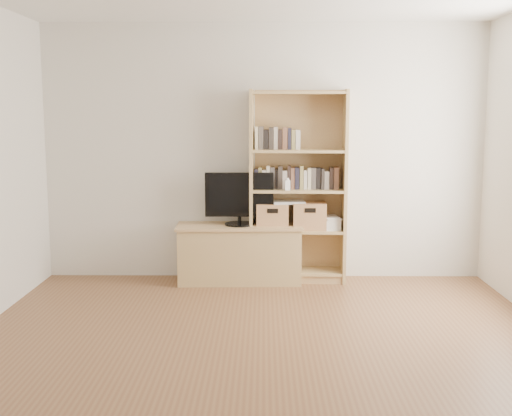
{
  "coord_description": "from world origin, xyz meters",
  "views": [
    {
      "loc": [
        -0.0,
        -4.08,
        1.71
      ],
      "look_at": [
        -0.07,
        1.9,
        0.81
      ],
      "focal_mm": 45.0,
      "sensor_mm": 36.0,
      "label": 1
    }
  ],
  "objects_px": {
    "bookshelf": "(298,187)",
    "television": "(239,199)",
    "basket_right": "(309,216)",
    "baby_monitor": "(287,185)",
    "tv_stand": "(240,255)",
    "laptop": "(289,202)",
    "basket_left": "(272,216)"
  },
  "relations": [
    {
      "from": "television",
      "to": "baby_monitor",
      "type": "xyz_separation_m",
      "value": [
        0.48,
        -0.05,
        0.14
      ]
    },
    {
      "from": "basket_left",
      "to": "basket_right",
      "type": "height_order",
      "value": "basket_right"
    },
    {
      "from": "television",
      "to": "baby_monitor",
      "type": "distance_m",
      "value": 0.5
    },
    {
      "from": "bookshelf",
      "to": "baby_monitor",
      "type": "distance_m",
      "value": 0.15
    },
    {
      "from": "bookshelf",
      "to": "tv_stand",
      "type": "bearing_deg",
      "value": -172.89
    },
    {
      "from": "basket_right",
      "to": "basket_left",
      "type": "bearing_deg",
      "value": 179.11
    },
    {
      "from": "laptop",
      "to": "television",
      "type": "bearing_deg",
      "value": -179.13
    },
    {
      "from": "tv_stand",
      "to": "television",
      "type": "relative_size",
      "value": 1.78
    },
    {
      "from": "tv_stand",
      "to": "bookshelf",
      "type": "bearing_deg",
      "value": 3.59
    },
    {
      "from": "bookshelf",
      "to": "basket_right",
      "type": "distance_m",
      "value": 0.32
    },
    {
      "from": "tv_stand",
      "to": "basket_right",
      "type": "relative_size",
      "value": 3.7
    },
    {
      "from": "bookshelf",
      "to": "basket_left",
      "type": "height_order",
      "value": "bookshelf"
    },
    {
      "from": "bookshelf",
      "to": "laptop",
      "type": "height_order",
      "value": "bookshelf"
    },
    {
      "from": "television",
      "to": "basket_right",
      "type": "xyz_separation_m",
      "value": [
        0.71,
        0.05,
        -0.18
      ]
    },
    {
      "from": "bookshelf",
      "to": "laptop",
      "type": "bearing_deg",
      "value": -174.39
    },
    {
      "from": "basket_left",
      "to": "basket_right",
      "type": "xyz_separation_m",
      "value": [
        0.38,
        -0.01,
        0.0
      ]
    },
    {
      "from": "television",
      "to": "baby_monitor",
      "type": "bearing_deg",
      "value": -6.51
    },
    {
      "from": "baby_monitor",
      "to": "laptop",
      "type": "xyz_separation_m",
      "value": [
        0.02,
        0.1,
        -0.18
      ]
    },
    {
      "from": "television",
      "to": "tv_stand",
      "type": "bearing_deg",
      "value": 179.11
    },
    {
      "from": "television",
      "to": "laptop",
      "type": "xyz_separation_m",
      "value": [
        0.5,
        0.05,
        -0.04
      ]
    },
    {
      "from": "tv_stand",
      "to": "baby_monitor",
      "type": "relative_size",
      "value": 12.31
    },
    {
      "from": "tv_stand",
      "to": "basket_right",
      "type": "xyz_separation_m",
      "value": [
        0.71,
        0.05,
        0.39
      ]
    },
    {
      "from": "tv_stand",
      "to": "bookshelf",
      "type": "relative_size",
      "value": 0.63
    },
    {
      "from": "basket_left",
      "to": "basket_right",
      "type": "bearing_deg",
      "value": -1.96
    },
    {
      "from": "basket_right",
      "to": "baby_monitor",
      "type": "bearing_deg",
      "value": -156.55
    },
    {
      "from": "bookshelf",
      "to": "laptop",
      "type": "xyz_separation_m",
      "value": [
        -0.09,
        -0.01,
        -0.15
      ]
    },
    {
      "from": "basket_right",
      "to": "television",
      "type": "bearing_deg",
      "value": -175.39
    },
    {
      "from": "bookshelf",
      "to": "basket_right",
      "type": "relative_size",
      "value": 5.86
    },
    {
      "from": "bookshelf",
      "to": "television",
      "type": "relative_size",
      "value": 2.82
    },
    {
      "from": "bookshelf",
      "to": "television",
      "type": "xyz_separation_m",
      "value": [
        -0.59,
        -0.06,
        -0.11
      ]
    },
    {
      "from": "baby_monitor",
      "to": "basket_left",
      "type": "distance_m",
      "value": 0.37
    },
    {
      "from": "tv_stand",
      "to": "baby_monitor",
      "type": "distance_m",
      "value": 0.86
    }
  ]
}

